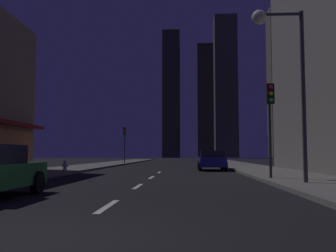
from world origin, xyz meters
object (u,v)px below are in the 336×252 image
traffic_light_far_left (124,137)px  street_lamp_right (280,52)px  car_parked_far (212,160)px  fire_hydrant_far_left (65,166)px  traffic_light_near_right (270,109)px

traffic_light_far_left → street_lamp_right: (10.88, -28.88, 1.87)m
car_parked_far → street_lamp_right: street_lamp_right is taller
fire_hydrant_far_left → traffic_light_near_right: bearing=-30.2°
car_parked_far → fire_hydrant_far_left: (-9.50, -4.13, -0.29)m
car_parked_far → traffic_light_far_left: 18.28m
car_parked_far → traffic_light_near_right: size_ratio=1.01×
fire_hydrant_far_left → traffic_light_near_right: traffic_light_near_right is taller
fire_hydrant_far_left → street_lamp_right: size_ratio=0.10×
car_parked_far → fire_hydrant_far_left: 10.36m
car_parked_far → street_lamp_right: bearing=-82.3°
car_parked_far → traffic_light_near_right: bearing=-80.0°
fire_hydrant_far_left → traffic_light_far_left: size_ratio=0.16×
street_lamp_right → traffic_light_far_left: bearing=110.6°
car_parked_far → traffic_light_far_left: (-9.10, 15.66, 2.45)m
car_parked_far → street_lamp_right: 14.02m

